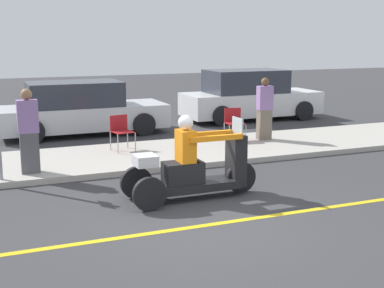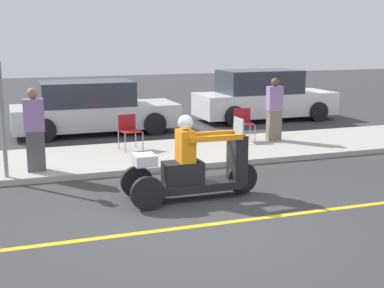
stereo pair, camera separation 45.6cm
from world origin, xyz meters
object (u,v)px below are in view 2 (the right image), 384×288
at_px(parked_car_lot_far, 93,109).
at_px(parked_car_lot_center, 263,97).
at_px(motorcycle_trike, 193,169).
at_px(folding_chair_set_back, 243,121).
at_px(spectator_with_child, 274,110).
at_px(folding_chair_curbside, 129,128).
at_px(spectator_mid_group, 35,131).
at_px(street_sign, 2,115).

xyz_separation_m(parked_car_lot_far, parked_car_lot_center, (5.75, 0.58, 0.06)).
bearing_deg(parked_car_lot_center, motorcycle_trike, -124.53).
relative_size(motorcycle_trike, folding_chair_set_back, 2.94).
distance_m(folding_chair_set_back, parked_car_lot_center, 4.27).
bearing_deg(parked_car_lot_center, parked_car_lot_far, -174.21).
relative_size(folding_chair_set_back, parked_car_lot_far, 0.18).
height_order(motorcycle_trike, folding_chair_set_back, motorcycle_trike).
height_order(parked_car_lot_far, parked_car_lot_center, parked_car_lot_center).
distance_m(folding_chair_set_back, parked_car_lot_far, 4.50).
height_order(spectator_with_child, parked_car_lot_center, spectator_with_child).
bearing_deg(folding_chair_curbside, motorcycle_trike, -86.19).
relative_size(motorcycle_trike, spectator_mid_group, 1.45).
height_order(spectator_with_child, street_sign, street_sign).
distance_m(spectator_mid_group, street_sign, 0.77).
distance_m(motorcycle_trike, parked_car_lot_far, 6.91).
bearing_deg(parked_car_lot_far, spectator_mid_group, -112.65).
relative_size(spectator_mid_group, parked_car_lot_center, 0.36).
bearing_deg(parked_car_lot_far, parked_car_lot_center, 5.79).
distance_m(motorcycle_trike, spectator_mid_group, 3.49).
height_order(folding_chair_curbside, folding_chair_set_back, same).
xyz_separation_m(motorcycle_trike, parked_car_lot_far, (-0.61, 6.88, 0.19)).
height_order(spectator_with_child, folding_chair_curbside, spectator_with_child).
bearing_deg(parked_car_lot_far, spectator_with_child, -37.79).
distance_m(motorcycle_trike, folding_chair_curbside, 3.84).
bearing_deg(folding_chair_curbside, folding_chair_set_back, 1.64).
bearing_deg(motorcycle_trike, parked_car_lot_center, 55.47).
bearing_deg(folding_chair_set_back, motorcycle_trike, -125.22).
xyz_separation_m(spectator_mid_group, folding_chair_set_back, (5.24, 1.48, -0.30)).
xyz_separation_m(spectator_with_child, folding_chair_curbside, (-3.78, 0.16, -0.27)).
distance_m(spectator_with_child, parked_car_lot_center, 4.12).
xyz_separation_m(folding_chair_curbside, parked_car_lot_center, (5.39, 3.63, 0.15)).
relative_size(spectator_with_child, folding_chair_curbside, 1.96).
distance_m(parked_car_lot_center, street_sign, 9.79).
height_order(spectator_mid_group, spectator_with_child, spectator_mid_group).
bearing_deg(parked_car_lot_center, spectator_with_child, -113.08).
bearing_deg(motorcycle_trike, folding_chair_set_back, 54.78).
relative_size(parked_car_lot_center, street_sign, 2.10).
height_order(spectator_mid_group, parked_car_lot_center, spectator_mid_group).
distance_m(parked_car_lot_far, parked_car_lot_center, 5.78).
relative_size(motorcycle_trike, parked_car_lot_far, 0.52).
bearing_deg(folding_chair_set_back, folding_chair_curbside, -178.36).
height_order(spectator_with_child, parked_car_lot_far, spectator_with_child).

